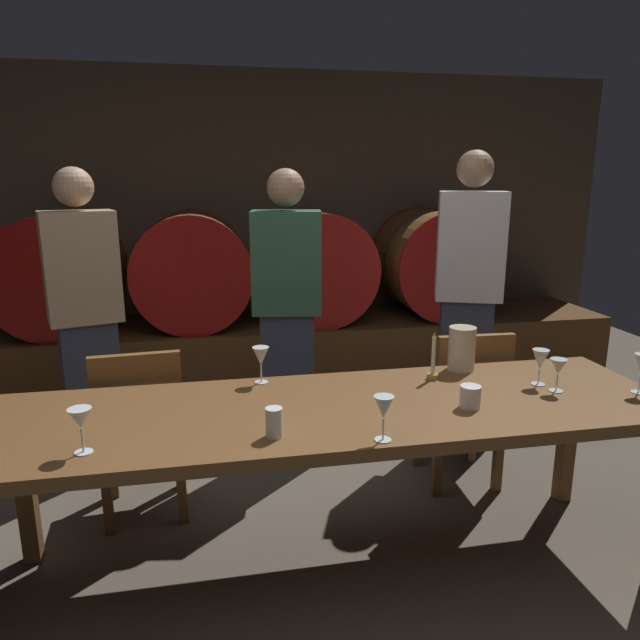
# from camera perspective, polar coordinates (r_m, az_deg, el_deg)

# --- Properties ---
(ground_plane) EXTENTS (8.22, 8.22, 0.00)m
(ground_plane) POSITION_cam_1_polar(r_m,az_deg,el_deg) (2.52, 0.33, -27.07)
(ground_plane) COLOR brown
(back_wall) EXTENTS (6.32, 0.24, 2.49)m
(back_wall) POSITION_cam_1_polar(r_m,az_deg,el_deg) (5.09, -6.92, 9.19)
(back_wall) COLOR brown
(back_wall) RESTS_ON ground
(barrel_shelf) EXTENTS (5.69, 0.90, 0.54)m
(barrel_shelf) POSITION_cam_1_polar(r_m,az_deg,el_deg) (4.73, -6.06, -3.24)
(barrel_shelf) COLOR brown
(barrel_shelf) RESTS_ON ground
(wine_barrel_far_left) EXTENTS (0.87, 0.79, 0.87)m
(wine_barrel_far_left) POSITION_cam_1_polar(r_m,az_deg,el_deg) (4.68, -24.11, 4.18)
(wine_barrel_far_left) COLOR brown
(wine_barrel_far_left) RESTS_ON barrel_shelf
(wine_barrel_center_left) EXTENTS (0.87, 0.79, 0.87)m
(wine_barrel_center_left) POSITION_cam_1_polar(r_m,az_deg,el_deg) (4.56, -12.38, 4.84)
(wine_barrel_center_left) COLOR brown
(wine_barrel_center_left) RESTS_ON barrel_shelf
(wine_barrel_center_right) EXTENTS (0.87, 0.79, 0.87)m
(wine_barrel_center_right) POSITION_cam_1_polar(r_m,az_deg,el_deg) (4.63, -0.56, 5.31)
(wine_barrel_center_right) COLOR brown
(wine_barrel_center_right) RESTS_ON barrel_shelf
(wine_barrel_far_right) EXTENTS (0.87, 0.79, 0.87)m
(wine_barrel_far_right) POSITION_cam_1_polar(r_m,az_deg,el_deg) (4.92, 11.08, 5.54)
(wine_barrel_far_right) COLOR brown
(wine_barrel_far_right) RESTS_ON barrel_shelf
(dining_table) EXTENTS (2.74, 0.79, 0.76)m
(dining_table) POSITION_cam_1_polar(r_m,az_deg,el_deg) (2.37, 1.61, -9.91)
(dining_table) COLOR brown
(dining_table) RESTS_ON ground
(chair_left) EXTENTS (0.43, 0.43, 0.88)m
(chair_left) POSITION_cam_1_polar(r_m,az_deg,el_deg) (2.96, -17.14, -9.88)
(chair_left) COLOR brown
(chair_left) RESTS_ON ground
(chair_right) EXTENTS (0.41, 0.41, 0.88)m
(chair_right) POSITION_cam_1_polar(r_m,az_deg,el_deg) (3.23, 13.93, -7.67)
(chair_right) COLOR brown
(chair_right) RESTS_ON ground
(guest_left) EXTENTS (0.43, 0.34, 1.70)m
(guest_left) POSITION_cam_1_polar(r_m,az_deg,el_deg) (3.51, -21.91, 0.07)
(guest_left) COLOR #33384C
(guest_left) RESTS_ON ground
(guest_center) EXTENTS (0.41, 0.30, 1.70)m
(guest_center) POSITION_cam_1_polar(r_m,az_deg,el_deg) (3.31, -3.22, 0.18)
(guest_center) COLOR #33384C
(guest_center) RESTS_ON ground
(guest_right) EXTENTS (0.44, 0.36, 1.80)m
(guest_right) POSITION_cam_1_polar(r_m,az_deg,el_deg) (3.58, 14.20, 1.78)
(guest_right) COLOR #33384C
(guest_right) RESTS_ON ground
(candle_center) EXTENTS (0.05, 0.05, 0.22)m
(candle_center) POSITION_cam_1_polar(r_m,az_deg,el_deg) (2.67, 11.00, -4.42)
(candle_center) COLOR olive
(candle_center) RESTS_ON dining_table
(pitcher) EXTENTS (0.13, 0.13, 0.21)m
(pitcher) POSITION_cam_1_polar(r_m,az_deg,el_deg) (2.81, 13.71, -2.74)
(pitcher) COLOR beige
(pitcher) RESTS_ON dining_table
(wine_glass_far_left) EXTENTS (0.08, 0.08, 0.16)m
(wine_glass_far_left) POSITION_cam_1_polar(r_m,az_deg,el_deg) (2.08, -22.41, -9.02)
(wine_glass_far_left) COLOR white
(wine_glass_far_left) RESTS_ON dining_table
(wine_glass_left) EXTENTS (0.07, 0.07, 0.16)m
(wine_glass_left) POSITION_cam_1_polar(r_m,az_deg,el_deg) (2.57, -5.82, -3.66)
(wine_glass_left) COLOR white
(wine_glass_left) RESTS_ON dining_table
(wine_glass_center_left) EXTENTS (0.07, 0.07, 0.16)m
(wine_glass_center_left) POSITION_cam_1_polar(r_m,az_deg,el_deg) (2.02, 6.26, -8.64)
(wine_glass_center_left) COLOR silver
(wine_glass_center_left) RESTS_ON dining_table
(wine_glass_center_right) EXTENTS (0.07, 0.07, 0.16)m
(wine_glass_center_right) POSITION_cam_1_polar(r_m,az_deg,el_deg) (2.71, 20.75, -3.72)
(wine_glass_center_right) COLOR white
(wine_glass_center_right) RESTS_ON dining_table
(wine_glass_right) EXTENTS (0.07, 0.07, 0.14)m
(wine_glass_right) POSITION_cam_1_polar(r_m,az_deg,el_deg) (2.66, 22.30, -4.34)
(wine_glass_right) COLOR silver
(wine_glass_right) RESTS_ON dining_table
(cup_left) EXTENTS (0.06, 0.06, 0.11)m
(cup_left) POSITION_cam_1_polar(r_m,az_deg,el_deg) (2.07, -4.52, -9.97)
(cup_left) COLOR white
(cup_left) RESTS_ON dining_table
(cup_right) EXTENTS (0.08, 0.08, 0.09)m
(cup_right) POSITION_cam_1_polar(r_m,az_deg,el_deg) (2.38, 14.50, -7.29)
(cup_right) COLOR white
(cup_right) RESTS_ON dining_table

